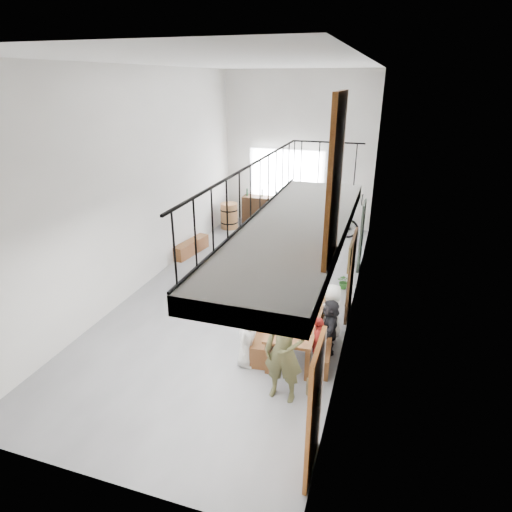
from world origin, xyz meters
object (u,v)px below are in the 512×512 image
(tasting_table, at_px, (298,319))
(host_standing, at_px, (284,351))
(oak_barrel, at_px, (229,216))
(side_bench, at_px, (191,247))
(bench_inner, at_px, (267,331))
(bicycle_near, at_px, (314,218))
(serving_counter, at_px, (269,211))

(tasting_table, xyz_separation_m, host_standing, (0.09, -1.49, 0.24))
(tasting_table, bearing_deg, oak_barrel, 119.81)
(side_bench, bearing_deg, tasting_table, -43.09)
(bench_inner, relative_size, bicycle_near, 1.26)
(bench_inner, bearing_deg, host_standing, -70.27)
(side_bench, height_order, serving_counter, serving_counter)
(oak_barrel, distance_m, serving_counter, 1.57)
(side_bench, distance_m, serving_counter, 3.97)
(host_standing, bearing_deg, serving_counter, 112.20)
(side_bench, relative_size, serving_counter, 0.77)
(side_bench, relative_size, bicycle_near, 0.96)
(serving_counter, xyz_separation_m, host_standing, (2.92, -9.22, 0.42))
(bench_inner, distance_m, bicycle_near, 7.53)
(bench_inner, distance_m, serving_counter, 7.95)
(side_bench, distance_m, oak_barrel, 2.76)
(tasting_table, height_order, side_bench, tasting_table)
(bench_inner, bearing_deg, serving_counter, 100.12)
(tasting_table, distance_m, bicycle_near, 7.68)
(serving_counter, height_order, bicycle_near, serving_counter)
(serving_counter, relative_size, bicycle_near, 1.24)
(bench_inner, xyz_separation_m, oak_barrel, (-3.44, 6.72, 0.24))
(side_bench, xyz_separation_m, bicycle_near, (3.29, 3.53, 0.21))
(tasting_table, distance_m, bench_inner, 0.82)
(bicycle_near, bearing_deg, side_bench, 153.60)
(side_bench, distance_m, bicycle_near, 4.83)
(tasting_table, relative_size, oak_barrel, 2.33)
(tasting_table, height_order, oak_barrel, oak_barrel)
(side_bench, distance_m, host_standing, 7.16)
(side_bench, height_order, host_standing, host_standing)
(serving_counter, bearing_deg, bicycle_near, -5.23)
(bicycle_near, bearing_deg, serving_counter, 102.59)
(oak_barrel, bearing_deg, host_standing, -63.20)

